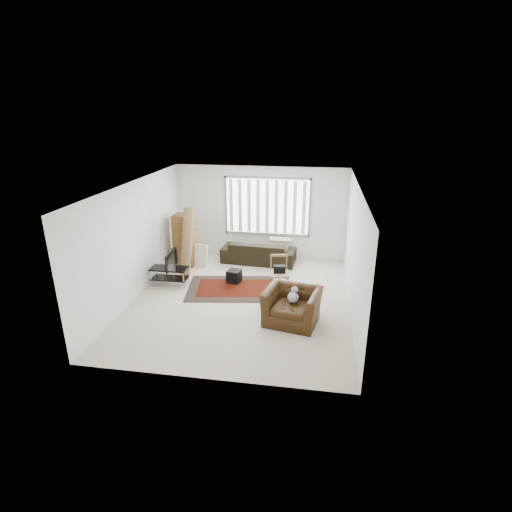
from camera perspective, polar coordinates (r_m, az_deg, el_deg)
The scene contains 11 objects.
room at distance 9.33m, azimuth -1.38°, elevation 4.94°, with size 6.00×6.02×2.71m.
persian_rug at distance 10.02m, azimuth -3.08°, elevation -4.62°, with size 2.52×1.87×0.02m.
tv_stand at distance 10.31m, azimuth -12.25°, elevation -2.34°, with size 0.94×0.42×0.47m.
tv at distance 10.19m, azimuth -12.39°, elevation -0.52°, with size 0.76×0.10×0.44m, color black.
subwoofer at distance 10.29m, azimuth -3.14°, elevation -2.88°, with size 0.32×0.32×0.32m, color black.
moving_boxes at distance 11.48m, azimuth -10.20°, elevation 2.00°, with size 0.62×0.57×1.47m.
white_flatpack at distance 11.44m, azimuth -8.13°, elevation 0.10°, with size 0.49×0.07×0.62m, color silver.
rolled_rug at distance 10.83m, azimuth -9.80°, elevation 2.10°, with size 0.27×0.27×1.78m, color olive.
sofa at distance 11.56m, azimuth 0.39°, elevation 1.02°, with size 2.12×0.92×0.81m, color black.
side_chair at distance 9.81m, azimuth 3.35°, elevation -2.24°, with size 0.54×0.54×0.86m.
armchair at distance 8.41m, azimuth 5.20°, elevation -6.79°, with size 1.29×1.17×0.83m.
Camera 1 is at (1.69, -8.32, 4.26)m, focal length 28.00 mm.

